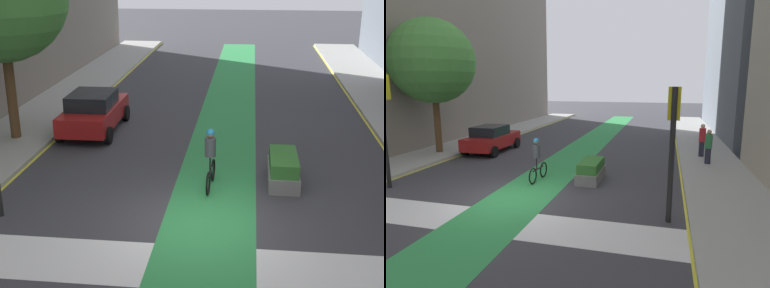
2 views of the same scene
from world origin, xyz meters
The scene contains 6 objects.
ground_plane centered at (0.00, 0.00, 0.00)m, with size 120.00×120.00×0.00m, color #38383D.
bike_lane_paint centered at (0.23, 0.00, 0.00)m, with size 2.40×60.00×0.01m, color #2D8C47.
crosswalk_band centered at (0.00, -2.00, 0.00)m, with size 12.00×1.80×0.01m, color silver.
car_red_left_far centered at (-4.82, 7.18, 0.80)m, with size 2.06×4.22×1.57m.
cyclist_in_lane centered at (0.09, 2.21, 0.97)m, with size 0.32×1.73×1.86m.
median_planter centered at (2.23, 2.96, 0.40)m, with size 0.90×2.13×0.85m.
Camera 1 is at (1.13, -11.94, 6.37)m, focal length 49.32 mm.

